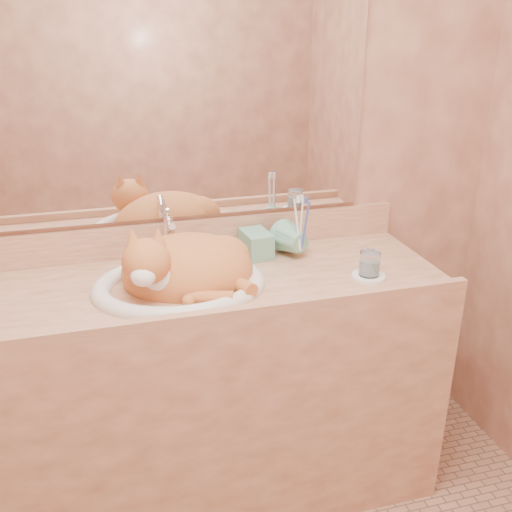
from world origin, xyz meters
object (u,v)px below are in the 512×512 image
object	(u,v)px
water_glass	(370,264)
toothbrush_cup	(301,245)
soap_dispenser	(263,235)
sink_basin	(178,263)
vanity_counter	(203,392)
cat	(183,265)

from	to	relation	value
water_glass	toothbrush_cup	bearing A→B (deg)	130.14
soap_dispenser	sink_basin	bearing A→B (deg)	-165.06
toothbrush_cup	vanity_counter	bearing A→B (deg)	-167.82
cat	toothbrush_cup	world-z (taller)	cat
toothbrush_cup	water_glass	distance (m)	0.26
cat	toothbrush_cup	bearing A→B (deg)	19.85
toothbrush_cup	cat	bearing A→B (deg)	-167.64
vanity_counter	toothbrush_cup	distance (m)	0.62
soap_dispenser	toothbrush_cup	distance (m)	0.14
sink_basin	toothbrush_cup	xyz separation A→B (m)	(0.44, 0.10, -0.03)
cat	water_glass	bearing A→B (deg)	-2.39
soap_dispenser	water_glass	distance (m)	0.37
sink_basin	vanity_counter	bearing A→B (deg)	23.78
vanity_counter	toothbrush_cup	world-z (taller)	toothbrush_cup
sink_basin	soap_dispenser	world-z (taller)	soap_dispenser
soap_dispenser	toothbrush_cup	xyz separation A→B (m)	(0.13, -0.02, -0.04)
sink_basin	toothbrush_cup	bearing A→B (deg)	19.42
vanity_counter	water_glass	xyz separation A→B (m)	(0.54, -0.11, 0.47)
vanity_counter	cat	world-z (taller)	cat
cat	soap_dispenser	distance (m)	0.32
vanity_counter	soap_dispenser	xyz separation A→B (m)	(0.25, 0.10, 0.52)
cat	water_glass	distance (m)	0.60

